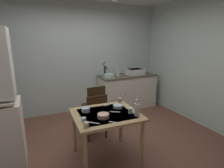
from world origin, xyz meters
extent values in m
plane|color=brown|center=(0.00, 0.00, 0.00)|extent=(5.35, 5.35, 0.00)
cube|color=silver|center=(0.00, 1.89, 1.34)|extent=(4.45, 0.10, 2.67)
cube|color=silver|center=(2.23, 0.00, 1.34)|extent=(0.10, 3.79, 2.67)
cube|color=silver|center=(1.25, 1.52, 0.43)|extent=(1.49, 0.60, 0.85)
cube|color=brown|center=(1.25, 1.52, 0.87)|extent=(1.52, 0.63, 0.03)
sphere|color=#2D2823|center=(1.03, 1.21, 0.47)|extent=(0.02, 0.02, 0.02)
cube|color=silver|center=(1.48, 1.52, 0.96)|extent=(0.44, 0.34, 0.15)
cube|color=black|center=(1.48, 1.52, 1.03)|extent=(0.38, 0.28, 0.01)
cylinder|color=#232328|center=(0.63, 1.57, 1.02)|extent=(0.05, 0.05, 0.28)
cylinder|color=#232328|center=(0.63, 1.50, 1.12)|extent=(0.03, 0.12, 0.03)
cylinder|color=#2E2527|center=(0.63, 1.63, 1.21)|extent=(0.02, 0.16, 0.12)
cylinder|color=#ADD1C1|center=(0.70, 1.47, 0.92)|extent=(0.28, 0.28, 0.09)
cylinder|color=beige|center=(0.97, 1.52, 0.95)|extent=(0.11, 0.11, 0.14)
cube|color=tan|center=(-0.11, -0.26, 0.72)|extent=(0.98, 0.87, 0.04)
cube|color=silver|center=(-0.11, -0.26, 0.74)|extent=(0.76, 0.67, 0.00)
cylinder|color=tan|center=(-0.54, -0.59, 0.35)|extent=(0.06, 0.06, 0.71)
cylinder|color=#A38A58|center=(0.28, -0.63, 0.35)|extent=(0.06, 0.06, 0.71)
cylinder|color=tan|center=(-0.51, 0.11, 0.35)|extent=(0.06, 0.06, 0.71)
cylinder|color=tan|center=(0.31, 0.08, 0.35)|extent=(0.06, 0.06, 0.71)
cube|color=#332717|center=(-0.06, 0.46, 0.43)|extent=(0.41, 0.41, 0.03)
cube|color=#372313|center=(-0.06, 0.27, 0.65)|extent=(0.38, 0.04, 0.41)
cylinder|color=#332717|center=(0.10, 0.63, 0.21)|extent=(0.04, 0.04, 0.41)
cylinder|color=#332717|center=(-0.24, 0.62, 0.21)|extent=(0.04, 0.04, 0.41)
cylinder|color=#332717|center=(0.11, 0.29, 0.21)|extent=(0.04, 0.04, 0.41)
cylinder|color=#332717|center=(-0.23, 0.28, 0.21)|extent=(0.04, 0.04, 0.41)
cube|color=#342612|center=(0.08, 0.90, 0.44)|extent=(0.42, 0.42, 0.03)
cube|color=#30220F|center=(0.09, 0.71, 0.67)|extent=(0.38, 0.04, 0.44)
cylinder|color=#342612|center=(0.25, 1.08, 0.21)|extent=(0.04, 0.04, 0.42)
cylinder|color=#342612|center=(-0.09, 1.06, 0.21)|extent=(0.04, 0.04, 0.42)
cylinder|color=#342612|center=(0.26, 0.74, 0.21)|extent=(0.04, 0.04, 0.42)
cylinder|color=#342612|center=(-0.08, 0.72, 0.21)|extent=(0.04, 0.04, 0.42)
cylinder|color=#9EB2C6|center=(-0.36, -0.06, 0.77)|extent=(0.13, 0.13, 0.06)
cylinder|color=#9EB2C6|center=(0.15, -0.13, 0.77)|extent=(0.15, 0.15, 0.05)
cylinder|color=tan|center=(-0.20, -0.38, 0.77)|extent=(0.16, 0.16, 0.06)
cylinder|color=tan|center=(-0.50, -0.55, 0.78)|extent=(0.07, 0.07, 0.07)
cylinder|color=#ADD1C1|center=(0.21, -0.40, 0.78)|extent=(0.06, 0.06, 0.08)
cylinder|color=tan|center=(0.29, 0.07, 0.78)|extent=(0.07, 0.07, 0.08)
cylinder|color=#9EB2C6|center=(-0.48, -0.38, 0.77)|extent=(0.07, 0.07, 0.06)
cylinder|color=#B7BCC1|center=(0.25, -0.51, 0.83)|extent=(0.07, 0.07, 0.18)
cylinder|color=#B7BCC1|center=(0.25, -0.51, 0.96)|extent=(0.03, 0.03, 0.07)
cube|color=silver|center=(0.06, 0.05, 0.75)|extent=(0.17, 0.07, 0.00)
cube|color=beige|center=(-0.37, -0.48, 0.75)|extent=(0.12, 0.12, 0.00)
cube|color=beige|center=(0.03, -0.26, 0.75)|extent=(0.14, 0.10, 0.00)
cube|color=beige|center=(-0.14, -0.57, 0.75)|extent=(0.10, 0.11, 0.00)
camera|label=1|loc=(-1.05, -2.49, 1.79)|focal=28.66mm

